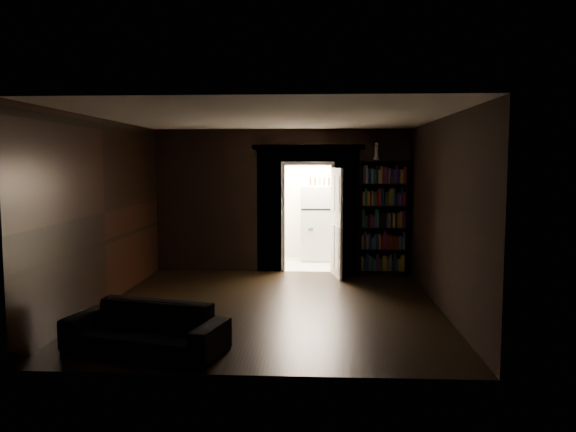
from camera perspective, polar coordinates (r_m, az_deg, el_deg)
name	(u,v)px	position (r m, az deg, el deg)	size (l,w,h in m)	color
ground	(271,306)	(8.52, -1.75, -9.15)	(5.50, 5.50, 0.00)	black
room_walls	(275,191)	(9.33, -1.29, 2.58)	(5.02, 5.61, 2.84)	black
kitchen_alcove	(309,206)	(12.13, 2.11, 1.00)	(2.20, 1.80, 2.60)	#B9B3A2
sofa	(145,320)	(6.70, -14.31, -10.25)	(1.84, 0.79, 0.71)	black
bookshelf	(382,217)	(10.93, 9.54, -0.14)	(0.90, 0.32, 2.20)	black
refrigerator	(318,223)	(12.40, 3.08, -0.69)	(0.74, 0.68, 1.65)	silver
door	(336,222)	(10.59, 4.93, -0.66)	(0.85, 0.05, 2.05)	white
figurine	(376,151)	(10.82, 8.97, 6.51)	(0.11, 0.11, 0.33)	silver
bottles	(322,180)	(12.22, 3.47, 3.66)	(0.59, 0.07, 0.24)	black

